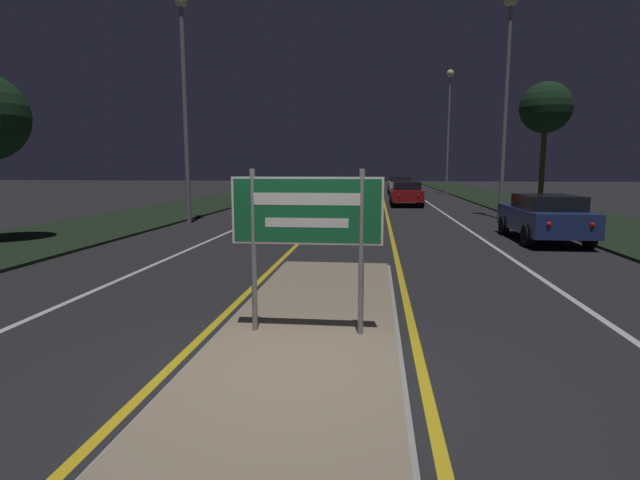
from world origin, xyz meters
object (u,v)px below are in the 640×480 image
Objects in this scene: streetlight_right_far at (449,110)px; car_approaching_1 at (320,189)px; streetlight_left_near at (184,85)px; streetlight_right_near at (508,61)px; car_receding_0 at (544,217)px; car_receding_2 at (400,185)px; highway_sign at (307,219)px; car_receding_1 at (406,193)px; car_approaching_0 at (297,201)px.

streetlight_right_far reaches higher than car_approaching_1.
streetlight_left_near is 13.43m from streetlight_right_near.
streetlight_right_far is at bearing 45.11° from car_approaching_1.
car_receding_2 reaches higher than car_receding_0.
highway_sign reaches higher than car_receding_1.
car_receding_1 is (-4.07, -13.06, -6.15)m from streetlight_right_far.
streetlight_left_near is (-6.62, 13.13, 3.83)m from highway_sign.
car_approaching_1 reaches higher than car_receding_0.
streetlight_right_far is 15.00m from car_receding_1.
streetlight_right_near reaches higher than car_approaching_1.
car_approaching_0 is at bearing -88.89° from car_approaching_1.
car_receding_1 is 9.35m from car_approaching_0.
streetlight_right_near reaches higher than highway_sign.
streetlight_right_far is 2.31× the size of car_approaching_1.
highway_sign is 0.49× the size of car_receding_1.
streetlight_left_near is 2.05× the size of car_receding_1.
car_receding_0 is at bearing -91.59° from streetlight_right_far.
streetlight_left_near is at bearing -146.35° from car_approaching_0.
streetlight_right_near is at bearing 86.91° from car_receding_0.
car_approaching_0 is 11.19m from car_approaching_1.
car_approaching_1 is (3.75, 13.83, -4.62)m from streetlight_left_near.
streetlight_right_far is 2.19× the size of car_approaching_0.
car_approaching_1 is at bearing -134.89° from streetlight_right_far.
streetlight_right_far reaches higher than streetlight_right_near.
streetlight_right_near is (6.32, 16.50, 5.11)m from highway_sign.
car_approaching_1 is at bearing 74.82° from streetlight_left_near.
highway_sign is at bearing -100.38° from streetlight_right_far.
car_receding_2 is at bearing 75.34° from car_approaching_0.
car_receding_2 is at bearing 99.68° from streetlight_right_near.
car_approaching_1 is at bearing 116.78° from car_receding_0.
highway_sign is 27.12m from car_approaching_1.
car_receding_2 is at bearing 59.85° from car_approaching_1.
car_approaching_1 is at bearing -120.15° from car_receding_2.
streetlight_right_far is 14.86m from car_approaching_1.
car_receding_0 is 19.55m from car_approaching_1.
streetlight_right_near is 2.23× the size of car_receding_0.
streetlight_right_near is 2.23× the size of car_receding_1.
streetlight_right_far is at bearing 72.69° from car_receding_1.
highway_sign is 23.65m from car_receding_1.
car_receding_2 is at bearing 88.98° from car_receding_1.
car_receding_0 is at bearing -83.55° from car_receding_2.
streetlight_right_far reaches higher than car_receding_0.
streetlight_right_near is at bearing -62.09° from car_receding_1.
streetlight_right_far is at bearing 65.80° from car_approaching_0.
car_receding_2 is 21.75m from car_approaching_0.
car_receding_2 is (-3.83, 0.26, -6.10)m from streetlight_right_far.
highway_sign is 0.44× the size of car_receding_2.
car_receding_2 is at bearing 176.15° from streetlight_right_far.
streetlight_left_near is 2.00× the size of car_approaching_1.
car_receding_1 is (-3.70, 6.98, -5.94)m from streetlight_right_near.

